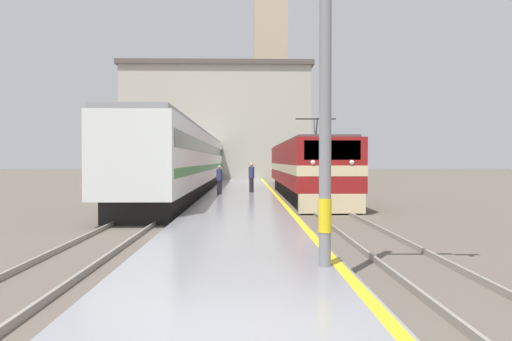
% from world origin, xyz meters
% --- Properties ---
extents(ground_plane, '(200.00, 200.00, 0.00)m').
position_xyz_m(ground_plane, '(0.00, 30.00, 0.00)').
color(ground_plane, '#60564C').
extents(platform, '(4.06, 140.00, 0.39)m').
position_xyz_m(platform, '(0.00, 25.00, 0.19)').
color(platform, gray).
rests_on(platform, ground).
extents(rail_track_near, '(2.83, 140.00, 0.16)m').
position_xyz_m(rail_track_near, '(3.77, 25.00, 0.03)').
color(rail_track_near, '#60564C').
rests_on(rail_track_near, ground).
extents(rail_track_far, '(2.83, 140.00, 0.16)m').
position_xyz_m(rail_track_far, '(-3.62, 25.00, 0.03)').
color(rail_track_far, '#60564C').
rests_on(rail_track_far, ground).
extents(locomotive_train, '(2.92, 19.49, 4.38)m').
position_xyz_m(locomotive_train, '(3.77, 24.35, 1.75)').
color(locomotive_train, black).
rests_on(locomotive_train, ground).
extents(passenger_train, '(2.92, 49.26, 4.15)m').
position_xyz_m(passenger_train, '(-3.62, 35.30, 2.23)').
color(passenger_train, black).
rests_on(passenger_train, ground).
extents(catenary_mast, '(2.45, 0.23, 7.55)m').
position_xyz_m(catenary_mast, '(1.74, 3.22, 4.22)').
color(catenary_mast, gray).
rests_on(catenary_mast, platform).
extents(person_on_platform, '(0.34, 0.34, 1.60)m').
position_xyz_m(person_on_platform, '(-1.21, 22.06, 1.22)').
color(person_on_platform, '#23232D').
rests_on(person_on_platform, platform).
extents(second_waiting_passenger, '(0.34, 0.34, 1.73)m').
position_xyz_m(second_waiting_passenger, '(0.58, 23.86, 1.30)').
color(second_waiting_passenger, '#23232D').
rests_on(second_waiting_passenger, platform).
extents(clock_tower, '(5.24, 5.24, 31.67)m').
position_xyz_m(clock_tower, '(3.49, 59.15, 16.73)').
color(clock_tower, tan).
rests_on(clock_tower, ground).
extents(station_building, '(20.17, 7.88, 12.51)m').
position_xyz_m(station_building, '(-2.84, 48.75, 6.28)').
color(station_building, '#B7B2A3').
rests_on(station_building, ground).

